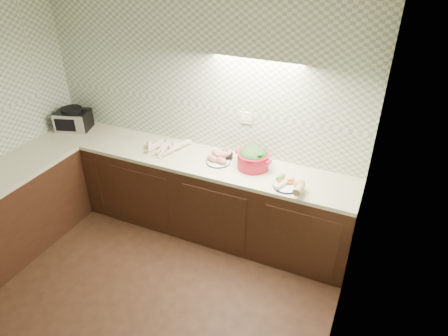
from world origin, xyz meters
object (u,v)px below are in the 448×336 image
at_px(toaster_oven, 73,119).
at_px(onion_bowl, 226,155).
at_px(veg_plate, 292,184).
at_px(parsnip_pile, 169,148).
at_px(sweet_potato_plate, 218,158).
at_px(dutch_oven, 253,158).

xyz_separation_m(toaster_oven, onion_bowl, (1.95, 0.09, -0.08)).
bearing_deg(veg_plate, parsnip_pile, 173.62).
relative_size(toaster_oven, parsnip_pile, 0.95).
bearing_deg(onion_bowl, sweet_potato_plate, -107.92).
distance_m(parsnip_pile, dutch_oven, 0.96).
bearing_deg(toaster_oven, parsnip_pile, -18.86).
bearing_deg(sweet_potato_plate, parsnip_pile, -179.99).
bearing_deg(toaster_oven, onion_bowl, -15.22).
height_order(onion_bowl, veg_plate, veg_plate).
height_order(onion_bowl, dutch_oven, dutch_oven).
distance_m(parsnip_pile, sweet_potato_plate, 0.59).
xyz_separation_m(parsnip_pile, veg_plate, (1.41, -0.16, 0.01)).
height_order(toaster_oven, onion_bowl, toaster_oven).
distance_m(sweet_potato_plate, onion_bowl, 0.12).
relative_size(toaster_oven, veg_plate, 1.34).
relative_size(onion_bowl, veg_plate, 0.43).
relative_size(dutch_oven, veg_plate, 1.20).
relative_size(sweet_potato_plate, dutch_oven, 0.64).
distance_m(toaster_oven, dutch_oven, 2.28).
height_order(toaster_oven, dutch_oven, toaster_oven).
xyz_separation_m(sweet_potato_plate, veg_plate, (0.82, -0.16, -0.00)).
bearing_deg(toaster_oven, dutch_oven, -17.26).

